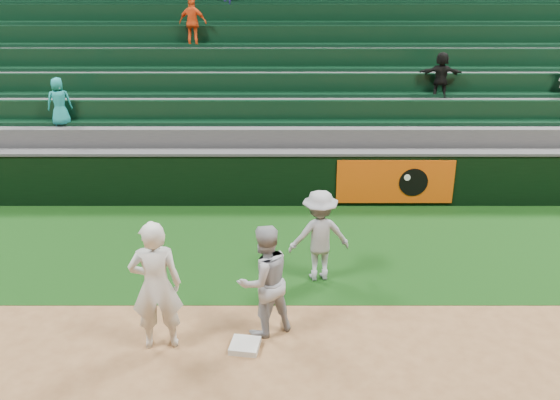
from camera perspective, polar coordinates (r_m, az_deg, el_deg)
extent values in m
plane|color=brown|center=(9.66, -2.70, -12.49)|extent=(70.00, 70.00, 0.00)
cube|color=black|center=(12.23, -2.09, -4.33)|extent=(36.00, 4.20, 0.01)
cube|color=silver|center=(9.43, -3.22, -13.16)|extent=(0.48, 0.48, 0.09)
imported|color=silver|center=(9.14, -11.28, -7.70)|extent=(0.80, 0.59, 2.02)
imported|color=#A0A2AA|center=(9.34, -1.46, -7.37)|extent=(1.08, 1.01, 1.77)
imported|color=#9699A3|center=(10.81, 3.63, -3.27)|extent=(1.16, 0.78, 1.65)
cube|color=black|center=(14.00, -1.82, 1.95)|extent=(36.00, 0.35, 1.20)
cube|color=#D84C0A|center=(14.05, 10.49, 1.65)|extent=(2.60, 0.05, 1.00)
cylinder|color=black|center=(14.10, 12.10, 1.59)|extent=(0.64, 0.02, 0.64)
cylinder|color=white|center=(14.01, 11.56, 2.03)|extent=(0.14, 0.02, 0.14)
cube|color=#424244|center=(13.79, -1.85, 4.36)|extent=(36.00, 0.40, 0.06)
cube|color=#3D3D40|center=(14.60, -1.75, 3.79)|extent=(36.00, 0.85, 1.65)
cube|color=black|center=(14.54, -1.77, 8.13)|extent=(36.00, 0.14, 0.50)
cube|color=black|center=(14.43, -1.78, 7.15)|extent=(36.00, 0.45, 0.08)
cube|color=#3D3D40|center=(15.34, -1.67, 5.62)|extent=(36.00, 0.85, 2.10)
cube|color=black|center=(15.26, -1.70, 10.57)|extent=(36.00, 0.14, 0.50)
cube|color=black|center=(15.14, -1.71, 9.66)|extent=(36.00, 0.45, 0.08)
cube|color=#3D3D40|center=(16.09, -1.60, 7.28)|extent=(36.00, 0.85, 2.55)
cube|color=black|center=(16.01, -1.63, 12.79)|extent=(36.00, 0.14, 0.50)
cube|color=black|center=(15.88, -1.64, 11.94)|extent=(36.00, 0.45, 0.08)
cube|color=#3D3D40|center=(16.86, -1.53, 8.79)|extent=(36.00, 0.85, 3.00)
cube|color=black|center=(16.77, -1.57, 14.81)|extent=(36.00, 0.14, 0.50)
cube|color=black|center=(16.64, -1.58, 14.01)|extent=(36.00, 0.45, 0.08)
cube|color=#3D3D40|center=(17.63, -1.47, 10.16)|extent=(36.00, 0.85, 3.45)
cube|color=black|center=(17.56, -1.51, 16.65)|extent=(36.00, 0.14, 0.50)
cube|color=black|center=(17.42, -1.52, 15.90)|extent=(36.00, 0.45, 0.08)
cube|color=#3D3D40|center=(18.42, -1.41, 11.43)|extent=(36.00, 0.85, 3.90)
cube|color=black|center=(18.22, -1.47, 17.63)|extent=(36.00, 0.45, 0.08)
cube|color=#3D3D40|center=(19.21, -1.36, 12.58)|extent=(36.00, 0.85, 4.35)
imported|color=teal|center=(15.01, -19.54, 8.47)|extent=(0.61, 0.49, 1.09)
imported|color=#F14E16|center=(16.57, -7.97, 15.78)|extent=(0.76, 0.44, 1.23)
imported|color=black|center=(15.37, 14.51, 11.04)|extent=(1.01, 0.40, 1.06)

